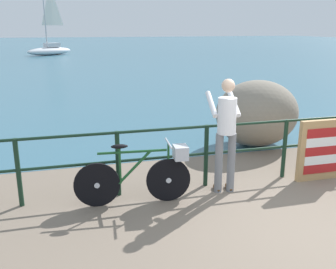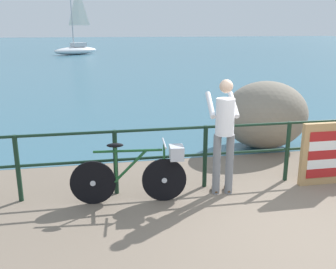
{
  "view_description": "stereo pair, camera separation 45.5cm",
  "coord_description": "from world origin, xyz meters",
  "px_view_note": "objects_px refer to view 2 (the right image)",
  "views": [
    {
      "loc": [
        -2.82,
        -3.77,
        2.52
      ],
      "look_at": [
        -1.24,
        2.09,
        0.8
      ],
      "focal_mm": 40.9,
      "sensor_mm": 36.0,
      "label": 1
    },
    {
      "loc": [
        -2.38,
        -3.87,
        2.52
      ],
      "look_at": [
        -1.24,
        2.09,
        0.8
      ],
      "focal_mm": 40.9,
      "sensor_mm": 36.0,
      "label": 2
    }
  ],
  "objects_px": {
    "bicycle": "(139,172)",
    "person_at_railing": "(224,132)",
    "folded_deckchair_stack": "(325,154)",
    "sailboat": "(76,47)",
    "breakwater_boulder_main": "(265,115)"
  },
  "relations": [
    {
      "from": "bicycle",
      "to": "folded_deckchair_stack",
      "type": "bearing_deg",
      "value": 6.92
    },
    {
      "from": "person_at_railing",
      "to": "sailboat",
      "type": "relative_size",
      "value": 0.29
    },
    {
      "from": "folded_deckchair_stack",
      "to": "person_at_railing",
      "type": "bearing_deg",
      "value": -179.18
    },
    {
      "from": "folded_deckchair_stack",
      "to": "sailboat",
      "type": "relative_size",
      "value": 0.17
    },
    {
      "from": "breakwater_boulder_main",
      "to": "person_at_railing",
      "type": "bearing_deg",
      "value": -128.22
    },
    {
      "from": "breakwater_boulder_main",
      "to": "sailboat",
      "type": "height_order",
      "value": "sailboat"
    },
    {
      "from": "bicycle",
      "to": "person_at_railing",
      "type": "relative_size",
      "value": 0.95
    },
    {
      "from": "sailboat",
      "to": "folded_deckchair_stack",
      "type": "bearing_deg",
      "value": 64.57
    },
    {
      "from": "bicycle",
      "to": "person_at_railing",
      "type": "bearing_deg",
      "value": 8.56
    },
    {
      "from": "bicycle",
      "to": "folded_deckchair_stack",
      "type": "xyz_separation_m",
      "value": [
        3.06,
        0.11,
        0.06
      ]
    },
    {
      "from": "person_at_railing",
      "to": "folded_deckchair_stack",
      "type": "distance_m",
      "value": 1.81
    },
    {
      "from": "bicycle",
      "to": "breakwater_boulder_main",
      "type": "distance_m",
      "value": 3.66
    },
    {
      "from": "bicycle",
      "to": "breakwater_boulder_main",
      "type": "xyz_separation_m",
      "value": [
        2.94,
        2.16,
        0.25
      ]
    },
    {
      "from": "folded_deckchair_stack",
      "to": "breakwater_boulder_main",
      "type": "height_order",
      "value": "breakwater_boulder_main"
    },
    {
      "from": "person_at_railing",
      "to": "bicycle",
      "type": "bearing_deg",
      "value": 99.92
    }
  ]
}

